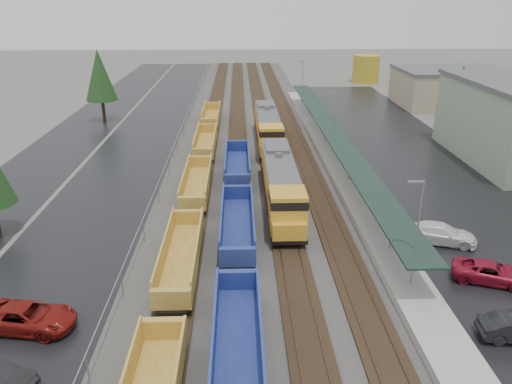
% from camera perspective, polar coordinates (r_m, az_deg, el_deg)
% --- Properties ---
extents(ballast_strip, '(20.00, 160.00, 0.08)m').
position_cam_1_polar(ballast_strip, '(70.68, -0.49, 6.42)').
color(ballast_strip, '#302D2B').
rests_on(ballast_strip, ground).
extents(trackbed, '(14.60, 160.00, 0.22)m').
position_cam_1_polar(trackbed, '(70.65, -0.49, 6.52)').
color(trackbed, black).
rests_on(trackbed, ground).
extents(west_parking_lot, '(10.00, 160.00, 0.02)m').
position_cam_1_polar(west_parking_lot, '(71.89, -12.60, 6.14)').
color(west_parking_lot, black).
rests_on(west_parking_lot, ground).
extents(west_road, '(9.00, 160.00, 0.02)m').
position_cam_1_polar(west_road, '(74.39, -20.23, 5.83)').
color(west_road, black).
rests_on(west_road, ground).
extents(east_commuter_lot, '(16.00, 100.00, 0.02)m').
position_cam_1_polar(east_commuter_lot, '(64.51, 16.92, 3.95)').
color(east_commuter_lot, black).
rests_on(east_commuter_lot, ground).
extents(station_platform, '(3.00, 80.00, 8.00)m').
position_cam_1_polar(station_platform, '(61.90, 8.61, 4.63)').
color(station_platform, '#9E9B93').
rests_on(station_platform, ground).
extents(chainlink_fence, '(0.08, 160.04, 2.02)m').
position_cam_1_polar(chainlink_fence, '(69.18, -8.42, 7.20)').
color(chainlink_fence, gray).
rests_on(chainlink_fence, ground).
extents(distant_hills, '(301.00, 140.00, 25.20)m').
position_cam_1_polar(distant_hills, '(224.54, 10.41, 16.53)').
color(distant_hills, '#4F5D48').
rests_on(distant_hills, ground).
extents(tree_west_far, '(4.84, 4.84, 11.00)m').
position_cam_1_polar(tree_west_far, '(81.82, -17.45, 12.62)').
color(tree_west_far, '#332316').
rests_on(tree_west_far, ground).
extents(tree_east, '(4.40, 4.40, 10.00)m').
position_cam_1_polar(tree_east, '(73.58, 22.30, 10.58)').
color(tree_east, '#332316').
rests_on(tree_east, ground).
extents(locomotive_lead, '(2.91, 19.15, 4.33)m').
position_cam_1_polar(locomotive_lead, '(45.98, 2.84, 0.92)').
color(locomotive_lead, black).
rests_on(locomotive_lead, ground).
extents(locomotive_trail, '(2.91, 19.15, 4.33)m').
position_cam_1_polar(locomotive_trail, '(65.99, 1.35, 7.37)').
color(locomotive_trail, black).
rests_on(locomotive_trail, ground).
extents(well_string_yellow, '(2.51, 86.25, 2.22)m').
position_cam_1_polar(well_string_yellow, '(42.91, -7.48, -2.55)').
color(well_string_yellow, '#A9782F').
rests_on(well_string_yellow, ground).
extents(well_string_blue, '(2.63, 73.83, 2.34)m').
position_cam_1_polar(well_string_blue, '(27.66, -2.12, -17.34)').
color(well_string_blue, navy).
rests_on(well_string_blue, ground).
extents(storage_tank, '(5.96, 5.96, 5.96)m').
position_cam_1_polar(storage_tank, '(118.84, 12.44, 13.59)').
color(storage_tank, '#AD9222').
rests_on(storage_tank, ground).
extents(parked_car_west_c, '(3.48, 6.05, 1.59)m').
position_cam_1_polar(parked_car_west_c, '(33.28, -24.67, -12.88)').
color(parked_car_west_c, maroon).
rests_on(parked_car_west_c, ground).
extents(parked_car_east_b, '(3.97, 5.59, 1.42)m').
position_cam_1_polar(parked_car_east_b, '(38.44, 25.26, -8.31)').
color(parked_car_east_b, maroon).
rests_on(parked_car_east_b, ground).
extents(parked_car_east_c, '(3.80, 5.93, 1.60)m').
position_cam_1_polar(parked_car_east_c, '(42.57, 20.37, -4.49)').
color(parked_car_east_c, white).
rests_on(parked_car_east_c, ground).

